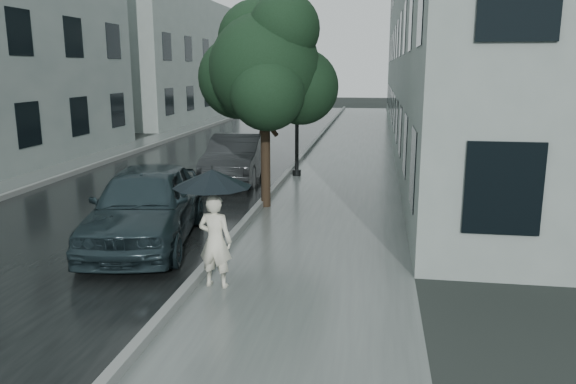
% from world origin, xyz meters
% --- Properties ---
extents(ground, '(120.00, 120.00, 0.00)m').
position_xyz_m(ground, '(0.00, 0.00, 0.00)').
color(ground, black).
rests_on(ground, ground).
extents(sidewalk, '(3.50, 60.00, 0.01)m').
position_xyz_m(sidewalk, '(0.25, 12.00, 0.00)').
color(sidewalk, slate).
rests_on(sidewalk, ground).
extents(kerb_near, '(0.15, 60.00, 0.15)m').
position_xyz_m(kerb_near, '(-1.57, 12.00, 0.07)').
color(kerb_near, slate).
rests_on(kerb_near, ground).
extents(asphalt_road, '(6.85, 60.00, 0.00)m').
position_xyz_m(asphalt_road, '(-5.08, 12.00, 0.00)').
color(asphalt_road, black).
rests_on(asphalt_road, ground).
extents(kerb_far, '(0.15, 60.00, 0.15)m').
position_xyz_m(kerb_far, '(-8.57, 12.00, 0.07)').
color(kerb_far, slate).
rests_on(kerb_far, ground).
extents(sidewalk_far, '(1.70, 60.00, 0.01)m').
position_xyz_m(sidewalk_far, '(-9.50, 12.00, 0.00)').
color(sidewalk_far, '#4C5451').
rests_on(sidewalk_far, ground).
extents(building_near, '(7.02, 36.00, 9.00)m').
position_xyz_m(building_near, '(5.47, 19.50, 4.50)').
color(building_near, gray).
rests_on(building_near, ground).
extents(building_far_b, '(7.02, 18.00, 8.00)m').
position_xyz_m(building_far_b, '(-13.77, 30.00, 4.00)').
color(building_far_b, gray).
rests_on(building_far_b, ground).
extents(pedestrian, '(0.59, 0.43, 1.52)m').
position_xyz_m(pedestrian, '(-1.20, 0.64, 0.77)').
color(pedestrian, silver).
rests_on(pedestrian, sidewalk).
extents(umbrella, '(1.34, 1.34, 1.04)m').
position_xyz_m(umbrella, '(-1.23, 0.67, 1.79)').
color(umbrella, black).
rests_on(umbrella, ground).
extents(street_tree, '(3.55, 3.23, 5.20)m').
position_xyz_m(street_tree, '(-1.45, 6.14, 3.47)').
color(street_tree, '#332619').
rests_on(street_tree, ground).
extents(lamp_post, '(0.84, 0.41, 5.08)m').
position_xyz_m(lamp_post, '(-1.42, 10.32, 2.91)').
color(lamp_post, black).
rests_on(lamp_post, ground).
extents(car_near, '(2.63, 4.89, 1.58)m').
position_xyz_m(car_near, '(-3.22, 2.66, 0.80)').
color(car_near, '#1C2B30').
rests_on(car_near, ground).
extents(car_far, '(1.77, 4.41, 1.43)m').
position_xyz_m(car_far, '(-3.03, 9.26, 0.72)').
color(car_far, black).
rests_on(car_far, ground).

